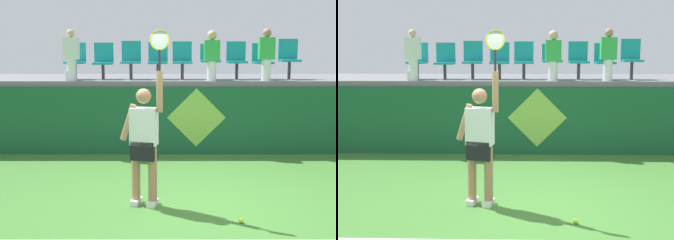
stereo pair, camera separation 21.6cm
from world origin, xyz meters
The scene contains 19 objects.
ground_plane centered at (0.00, 0.00, 0.00)m, with size 40.00×40.00×0.00m, color #3D752D.
court_back_wall centered at (0.00, 3.48, 0.73)m, with size 13.34×0.20×1.47m, color #195633.
spectator_platform centered at (0.00, 4.77, 1.53)m, with size 13.34×2.67×0.12m, color slate.
tennis_player centered at (-0.69, 0.11, 0.98)m, with size 0.74×0.35×2.55m.
tennis_ball centered at (0.62, -0.60, 0.03)m, with size 0.07×0.07×0.07m, color #D1E533.
water_bottle centered at (-2.56, 3.63, 1.69)m, with size 0.08×0.08×0.21m, color white.
stadium_chair_0 centered at (-2.45, 4.14, 2.04)m, with size 0.44×0.42×0.82m.
stadium_chair_1 centered at (-1.82, 4.14, 2.03)m, with size 0.44×0.42×0.82m.
stadium_chair_2 centered at (-1.19, 4.14, 2.06)m, with size 0.44×0.42×0.86m.
stadium_chair_3 centered at (-0.58, 4.14, 2.04)m, with size 0.44×0.42×0.83m.
stadium_chair_4 centered at (-0.02, 4.14, 2.05)m, with size 0.44×0.42×0.85m.
stadium_chair_5 centered at (0.61, 4.13, 2.05)m, with size 0.44×0.42×0.80m.
stadium_chair_6 centered at (1.21, 4.14, 2.06)m, with size 0.44×0.42×0.85m.
stadium_chair_7 centered at (1.80, 4.14, 2.03)m, with size 0.44×0.42×0.81m.
stadium_chair_8 centered at (2.40, 4.14, 2.09)m, with size 0.44×0.42×0.91m.
spectator_0 centered at (1.80, 3.70, 2.17)m, with size 0.34×0.20×1.12m.
spectator_1 centered at (0.61, 3.73, 2.16)m, with size 0.34×0.21×1.08m.
spectator_2 centered at (-2.45, 3.67, 2.16)m, with size 0.34×0.20×1.10m.
wall_signage_mount centered at (0.26, 3.38, 0.00)m, with size 1.27×0.01×1.44m.
Camera 2 is at (-0.13, -6.48, 2.33)m, focal length 49.59 mm.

